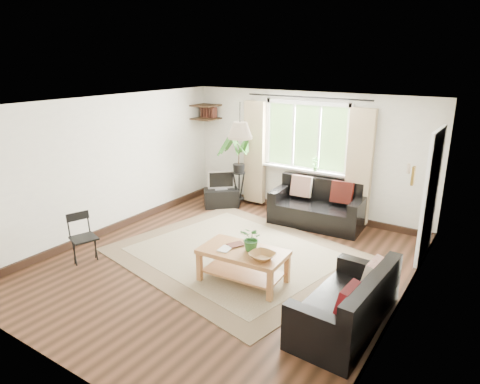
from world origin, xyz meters
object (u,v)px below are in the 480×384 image
Objects in this scene: sofa_right at (345,301)px; coffee_table at (243,266)px; sofa_back at (317,205)px; tv_stand at (221,198)px; folding_chair at (84,239)px; palm_stand at (239,169)px.

coffee_table is (-1.55, 0.26, -0.12)m from sofa_right.
sofa_back reaches higher than tv_stand.
coffee_table is 3.20m from tv_stand.
tv_stand is at bearing -122.98° from sofa_right.
folding_chair reaches higher than sofa_right.
palm_stand is (-3.34, 2.87, 0.45)m from sofa_right.
sofa_back is 3.23m from sofa_right.
coffee_table is 1.69× the size of tv_stand.
coffee_table is 3.22m from palm_stand.
folding_chair is (-0.56, -3.42, -0.43)m from palm_stand.
coffee_table is at bearing -96.35° from sofa_right.
tv_stand is (-3.65, 2.67, -0.17)m from sofa_right.
sofa_right is at bearing -63.71° from folding_chair.
coffee_table is at bearing -55.48° from palm_stand.
coffee_table is at bearing -91.13° from tv_stand.
tv_stand is at bearing -179.45° from sofa_back.
folding_chair is at bearing -161.04° from coffee_table.
tv_stand is 0.72m from palm_stand.
coffee_table is 1.57× the size of folding_chair.
palm_stand is at bearing -9.76° from tv_stand.
sofa_right is 0.94× the size of palm_stand.
coffee_table is at bearing -93.27° from sofa_back.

